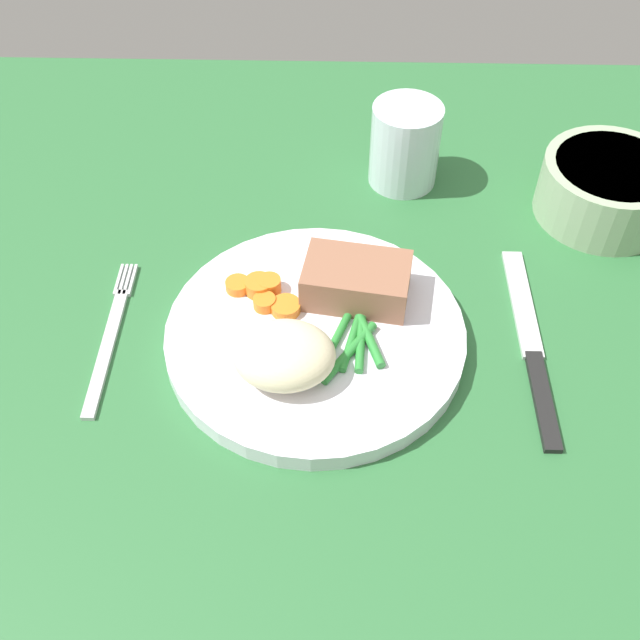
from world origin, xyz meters
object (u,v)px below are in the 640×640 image
fork (114,338)px  knife (536,347)px  dinner_plate (320,335)px  salad_bowl (612,186)px  meat_portion (361,281)px  water_glass (408,150)px

fork → knife: size_ratio=0.81×
dinner_plate → salad_bowl: size_ratio=1.92×
meat_portion → salad_bowl: bearing=29.1°
salad_bowl → meat_portion: bearing=-150.9°
dinner_plate → meat_portion: (3.20, 3.74, 2.42)cm
meat_portion → salad_bowl: salad_bowl is taller
meat_portion → knife: meat_portion is taller
fork → water_glass: size_ratio=2.07×
meat_portion → water_glass: bearing=74.9°
knife → water_glass: 23.59cm
knife → salad_bowl: size_ratio=1.66×
fork → water_glass: (24.41, 21.41, 3.31)cm
meat_portion → knife: bearing=-16.1°
meat_portion → fork: size_ratio=0.51×
dinner_plate → water_glass: size_ratio=2.96×
dinner_plate → meat_portion: meat_portion is taller
meat_portion → fork: meat_portion is taller
salad_bowl → dinner_plate: bearing=-147.8°
knife → salad_bowl: 19.37cm
dinner_plate → fork: 16.52cm
fork → salad_bowl: size_ratio=1.34×
meat_portion → water_glass: 18.05cm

